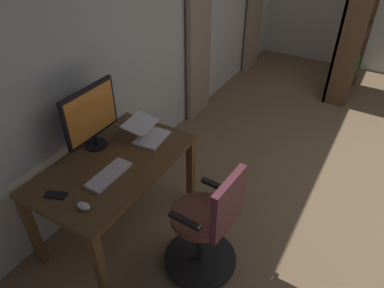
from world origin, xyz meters
The scene contains 10 objects.
back_room_partition centered at (0.00, -2.66, 1.30)m, with size 6.27×0.10×2.59m, color silver.
curtain_right_panel centered at (-0.57, -2.55, 1.13)m, with size 0.47×0.06×2.26m, color tan.
desk centered at (1.45, -2.14, 0.63)m, with size 1.24×0.74×0.73m.
office_chair centered at (1.41, -1.34, 0.44)m, with size 0.56×0.56×0.95m.
computer_monitor centered at (1.35, -2.39, 1.01)m, with size 0.52×0.18×0.50m.
computer_keyboard centered at (1.59, -2.05, 0.74)m, with size 0.36×0.14×0.02m, color silver.
laptop centered at (1.06, -2.10, 0.78)m, with size 0.31×0.33×0.14m.
computer_mouse centered at (1.91, -1.99, 0.74)m, with size 0.06×0.10×0.04m, color white.
cell_phone_face_up centered at (1.92, -2.23, 0.73)m, with size 0.07×0.14×0.01m, color black.
bookshelf centered at (-2.06, -1.12, 0.93)m, with size 0.81×0.30×1.81m.
Camera 1 is at (2.94, -0.58, 2.39)m, focal length 33.31 mm.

